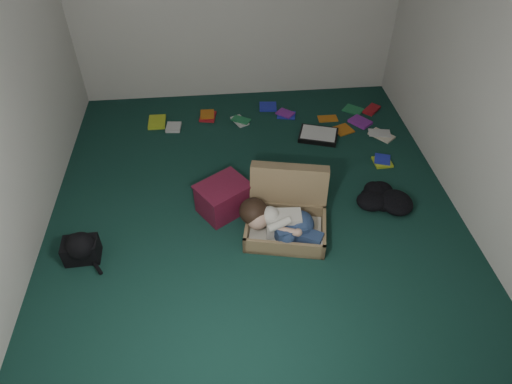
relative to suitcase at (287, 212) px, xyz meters
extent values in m
plane|color=#13362D|center=(-0.28, 0.25, -0.16)|extent=(4.50, 4.50, 0.00)
plane|color=silver|center=(-0.28, -2.00, 1.14)|extent=(4.50, 0.00, 4.50)
plane|color=silver|center=(1.72, 0.25, 1.14)|extent=(0.00, 4.50, 4.50)
cube|color=#8D734D|center=(-0.03, -0.14, -0.08)|extent=(0.83, 0.67, 0.17)
cube|color=silver|center=(-0.03, -0.14, -0.12)|extent=(0.75, 0.59, 0.02)
cube|color=#8D734D|center=(0.04, 0.19, 0.10)|extent=(0.76, 0.37, 0.54)
cube|color=beige|center=(-0.06, -0.16, 0.02)|extent=(0.33, 0.20, 0.23)
sphere|color=tan|center=(-0.29, -0.14, 0.08)|extent=(0.20, 0.20, 0.20)
ellipsoid|color=black|center=(-0.32, -0.08, 0.12)|extent=(0.26, 0.28, 0.23)
ellipsoid|color=navy|center=(0.10, -0.18, 0.02)|extent=(0.24, 0.28, 0.23)
cube|color=navy|center=(-0.01, -0.28, 0.01)|extent=(0.29, 0.18, 0.15)
cube|color=navy|center=(0.15, -0.32, -0.02)|extent=(0.28, 0.23, 0.12)
sphere|color=white|center=(0.25, -0.31, -0.04)|extent=(0.12, 0.12, 0.12)
sphere|color=white|center=(0.23, -0.38, -0.05)|extent=(0.10, 0.10, 0.10)
cylinder|color=tan|center=(-0.03, -0.30, 0.06)|extent=(0.20, 0.10, 0.07)
cube|color=maroon|center=(-0.59, 0.25, -0.01)|extent=(0.57, 0.54, 0.30)
cube|color=maroon|center=(-0.59, 0.25, 0.15)|extent=(0.60, 0.57, 0.02)
cube|color=black|center=(0.59, 1.38, -0.13)|extent=(0.53, 0.46, 0.06)
cube|color=white|center=(0.59, 1.38, -0.10)|extent=(0.47, 0.40, 0.01)
cube|color=#BCD625|center=(-1.34, 1.87, -0.15)|extent=(0.22, 0.17, 0.02)
cube|color=#AB161E|center=(-0.71, 1.94, -0.15)|extent=(0.28, 0.26, 0.02)
cube|color=silver|center=(-0.32, 1.80, -0.15)|extent=(0.22, 0.26, 0.02)
cube|color=#222DBA|center=(0.28, 1.88, -0.15)|extent=(0.23, 0.27, 0.02)
cube|color=#C96B17|center=(0.79, 1.76, -0.15)|extent=(0.27, 0.26, 0.02)
cube|color=#207843|center=(1.16, 1.92, -0.15)|extent=(0.23, 0.18, 0.02)
cube|color=purple|center=(1.17, 1.63, -0.15)|extent=(0.27, 0.27, 0.02)
cube|color=beige|center=(1.35, 1.33, -0.15)|extent=(0.20, 0.25, 0.02)
cube|color=#BCD625|center=(1.21, 0.82, -0.15)|extent=(0.25, 0.27, 0.02)
cube|color=#AB161E|center=(1.40, 1.89, -0.15)|extent=(0.27, 0.25, 0.02)
cube|color=silver|center=(-1.13, 1.74, -0.15)|extent=(0.25, 0.20, 0.02)
cube|color=#222DBA|center=(0.07, 2.10, -0.15)|extent=(0.27, 0.27, 0.02)
cube|color=#C96B17|center=(0.92, 1.49, -0.15)|extent=(0.19, 0.24, 0.02)
camera|label=1|loc=(-0.59, -3.00, 3.02)|focal=32.00mm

